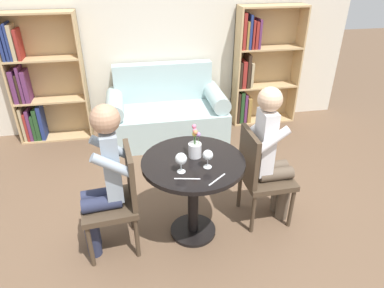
% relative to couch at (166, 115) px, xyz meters
% --- Properties ---
extents(ground_plane, '(16.00, 16.00, 0.00)m').
position_rel_couch_xyz_m(ground_plane, '(0.00, -1.85, -0.31)').
color(ground_plane, brown).
extents(back_wall, '(5.20, 0.05, 2.70)m').
position_rel_couch_xyz_m(back_wall, '(0.00, 0.43, 1.04)').
color(back_wall, silver).
rests_on(back_wall, ground_plane).
extents(round_table, '(0.82, 0.82, 0.75)m').
position_rel_couch_xyz_m(round_table, '(0.00, -1.85, 0.26)').
color(round_table, black).
rests_on(round_table, ground_plane).
extents(couch, '(1.51, 0.80, 0.92)m').
position_rel_couch_xyz_m(couch, '(0.00, 0.00, 0.00)').
color(couch, '#A8C1C1').
rests_on(couch, ground_plane).
extents(bookshelf_left, '(0.89, 0.28, 1.60)m').
position_rel_couch_xyz_m(bookshelf_left, '(-1.56, 0.27, 0.43)').
color(bookshelf_left, tan).
rests_on(bookshelf_left, ground_plane).
extents(bookshelf_right, '(0.89, 0.28, 1.60)m').
position_rel_couch_xyz_m(bookshelf_right, '(1.31, 0.27, 0.47)').
color(bookshelf_right, tan).
rests_on(bookshelf_right, ground_plane).
extents(chair_left, '(0.45, 0.45, 0.90)m').
position_rel_couch_xyz_m(chair_left, '(-0.61, -1.87, 0.18)').
color(chair_left, '#473828').
rests_on(chair_left, ground_plane).
extents(chair_right, '(0.43, 0.43, 0.90)m').
position_rel_couch_xyz_m(chair_right, '(0.61, -1.77, 0.18)').
color(chair_right, '#473828').
rests_on(chair_right, ground_plane).
extents(person_left, '(0.44, 0.36, 1.28)m').
position_rel_couch_xyz_m(person_left, '(-0.70, -1.89, 0.38)').
color(person_left, '#282D47').
rests_on(person_left, ground_plane).
extents(person_right, '(0.42, 0.35, 1.28)m').
position_rel_couch_xyz_m(person_right, '(0.70, -1.76, 0.36)').
color(person_right, brown).
rests_on(person_right, ground_plane).
extents(wine_glass_left, '(0.09, 0.09, 0.16)m').
position_rel_couch_xyz_m(wine_glass_left, '(-0.12, -1.99, 0.54)').
color(wine_glass_left, white).
rests_on(wine_glass_left, round_table).
extents(wine_glass_right, '(0.08, 0.08, 0.15)m').
position_rel_couch_xyz_m(wine_glass_right, '(0.09, -1.97, 0.54)').
color(wine_glass_right, white).
rests_on(wine_glass_right, round_table).
extents(flower_vase, '(0.10, 0.10, 0.27)m').
position_rel_couch_xyz_m(flower_vase, '(0.03, -1.79, 0.52)').
color(flower_vase, silver).
rests_on(flower_vase, round_table).
extents(knife_left_setting, '(0.15, 0.13, 0.00)m').
position_rel_couch_xyz_m(knife_left_setting, '(0.12, -2.14, 0.44)').
color(knife_left_setting, silver).
rests_on(knife_left_setting, round_table).
extents(fork_left_setting, '(0.19, 0.05, 0.00)m').
position_rel_couch_xyz_m(fork_left_setting, '(-0.09, -2.09, 0.44)').
color(fork_left_setting, silver).
rests_on(fork_left_setting, round_table).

